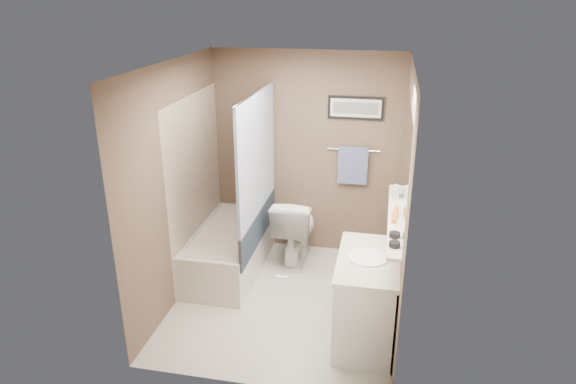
% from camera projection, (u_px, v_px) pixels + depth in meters
% --- Properties ---
extents(ground, '(2.50, 2.50, 0.00)m').
position_uv_depth(ground, '(285.00, 300.00, 5.31)').
color(ground, beige).
rests_on(ground, ground).
extents(ceiling, '(2.20, 2.50, 0.04)m').
position_uv_depth(ceiling, '(285.00, 66.00, 4.44)').
color(ceiling, white).
rests_on(ceiling, wall_back).
extents(wall_back, '(2.20, 0.04, 2.40)m').
position_uv_depth(wall_back, '(306.00, 155.00, 6.00)').
color(wall_back, brown).
rests_on(wall_back, ground).
extents(wall_front, '(2.20, 0.04, 2.40)m').
position_uv_depth(wall_front, '(251.00, 253.00, 3.75)').
color(wall_front, brown).
rests_on(wall_front, ground).
extents(wall_left, '(0.04, 2.50, 2.40)m').
position_uv_depth(wall_left, '(178.00, 185.00, 5.07)').
color(wall_left, brown).
rests_on(wall_left, ground).
extents(wall_right, '(0.04, 2.50, 2.40)m').
position_uv_depth(wall_right, '(401.00, 201.00, 4.68)').
color(wall_right, brown).
rests_on(wall_right, ground).
extents(tile_surround, '(0.02, 1.55, 2.00)m').
position_uv_depth(tile_surround, '(197.00, 186.00, 5.60)').
color(tile_surround, '#C2AA92').
rests_on(tile_surround, wall_left).
extents(curtain_rod, '(0.02, 1.55, 0.02)m').
position_uv_depth(curtain_rod, '(256.00, 92.00, 5.09)').
color(curtain_rod, silver).
rests_on(curtain_rod, wall_left).
extents(curtain_upper, '(0.03, 1.45, 1.28)m').
position_uv_depth(curtain_upper, '(257.00, 155.00, 5.33)').
color(curtain_upper, silver).
rests_on(curtain_upper, curtain_rod).
extents(curtain_lower, '(0.03, 1.45, 0.36)m').
position_uv_depth(curtain_lower, '(259.00, 226.00, 5.63)').
color(curtain_lower, '#212F3F').
rests_on(curtain_lower, curtain_rod).
extents(mirror, '(0.02, 1.60, 1.00)m').
position_uv_depth(mirror, '(406.00, 163.00, 4.38)').
color(mirror, silver).
rests_on(mirror, wall_right).
extents(shelf, '(0.12, 1.60, 0.03)m').
position_uv_depth(shelf, '(395.00, 218.00, 4.58)').
color(shelf, silver).
rests_on(shelf, wall_right).
extents(towel_bar, '(0.60, 0.02, 0.02)m').
position_uv_depth(towel_bar, '(354.00, 150.00, 5.85)').
color(towel_bar, silver).
rests_on(towel_bar, wall_back).
extents(towel, '(0.34, 0.05, 0.44)m').
position_uv_depth(towel, '(353.00, 165.00, 5.89)').
color(towel, '#7E8AB8').
rests_on(towel, towel_bar).
extents(art_frame, '(0.62, 0.02, 0.26)m').
position_uv_depth(art_frame, '(356.00, 108.00, 5.69)').
color(art_frame, black).
rests_on(art_frame, wall_back).
extents(art_mat, '(0.56, 0.00, 0.20)m').
position_uv_depth(art_mat, '(356.00, 108.00, 5.67)').
color(art_mat, white).
rests_on(art_mat, art_frame).
extents(art_image, '(0.50, 0.00, 0.13)m').
position_uv_depth(art_image, '(356.00, 108.00, 5.67)').
color(art_image, '#595959').
rests_on(art_image, art_mat).
extents(door, '(0.80, 0.02, 2.00)m').
position_uv_depth(door, '(325.00, 285.00, 3.71)').
color(door, silver).
rests_on(door, wall_front).
extents(door_handle, '(0.10, 0.02, 0.02)m').
position_uv_depth(door_handle, '(282.00, 277.00, 3.82)').
color(door_handle, silver).
rests_on(door_handle, door).
extents(bathtub, '(0.71, 1.51, 0.50)m').
position_uv_depth(bathtub, '(229.00, 250.00, 5.82)').
color(bathtub, silver).
rests_on(bathtub, ground).
extents(tub_rim, '(0.56, 1.36, 0.02)m').
position_uv_depth(tub_rim, '(228.00, 230.00, 5.73)').
color(tub_rim, white).
rests_on(tub_rim, bathtub).
extents(toilet, '(0.46, 0.79, 0.80)m').
position_uv_depth(toilet, '(295.00, 228.00, 6.00)').
color(toilet, white).
rests_on(toilet, ground).
extents(vanity, '(0.54, 0.92, 0.80)m').
position_uv_depth(vanity, '(367.00, 302.00, 4.58)').
color(vanity, silver).
rests_on(vanity, ground).
extents(countertop, '(0.54, 0.96, 0.04)m').
position_uv_depth(countertop, '(369.00, 260.00, 4.43)').
color(countertop, beige).
rests_on(countertop, vanity).
extents(sink_basin, '(0.34, 0.34, 0.01)m').
position_uv_depth(sink_basin, '(368.00, 257.00, 4.42)').
color(sink_basin, white).
rests_on(sink_basin, countertop).
extents(faucet_spout, '(0.02, 0.02, 0.10)m').
position_uv_depth(faucet_spout, '(392.00, 255.00, 4.37)').
color(faucet_spout, silver).
rests_on(faucet_spout, countertop).
extents(faucet_knob, '(0.05, 0.05, 0.05)m').
position_uv_depth(faucet_knob, '(392.00, 252.00, 4.47)').
color(faucet_knob, silver).
rests_on(faucet_knob, countertop).
extents(candle_bowl_near, '(0.09, 0.09, 0.04)m').
position_uv_depth(candle_bowl_near, '(395.00, 244.00, 4.03)').
color(candle_bowl_near, black).
rests_on(candle_bowl_near, shelf).
extents(candle_bowl_far, '(0.09, 0.09, 0.04)m').
position_uv_depth(candle_bowl_far, '(395.00, 235.00, 4.18)').
color(candle_bowl_far, black).
rests_on(candle_bowl_far, shelf).
extents(hair_brush_front, '(0.06, 0.22, 0.04)m').
position_uv_depth(hair_brush_front, '(395.00, 216.00, 4.52)').
color(hair_brush_front, orange).
rests_on(hair_brush_front, shelf).
extents(hair_brush_back, '(0.07, 0.22, 0.04)m').
position_uv_depth(hair_brush_back, '(395.00, 212.00, 4.61)').
color(hair_brush_back, orange).
rests_on(hair_brush_back, shelf).
extents(pink_comb, '(0.04, 0.16, 0.01)m').
position_uv_depth(pink_comb, '(395.00, 208.00, 4.73)').
color(pink_comb, pink).
rests_on(pink_comb, shelf).
extents(glass_jar, '(0.08, 0.08, 0.10)m').
position_uv_depth(glass_jar, '(396.00, 191.00, 5.02)').
color(glass_jar, white).
rests_on(glass_jar, shelf).
extents(soap_bottle, '(0.07, 0.07, 0.14)m').
position_uv_depth(soap_bottle, '(396.00, 191.00, 4.96)').
color(soap_bottle, '#999999').
rests_on(soap_bottle, shelf).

